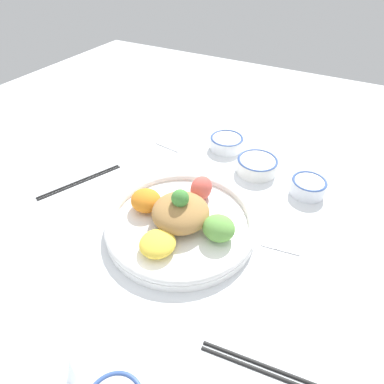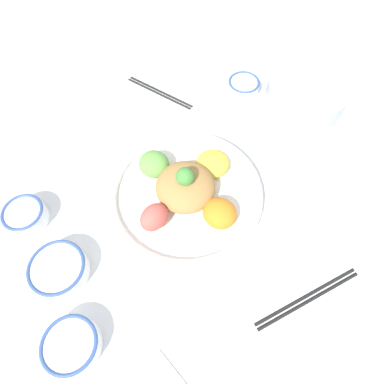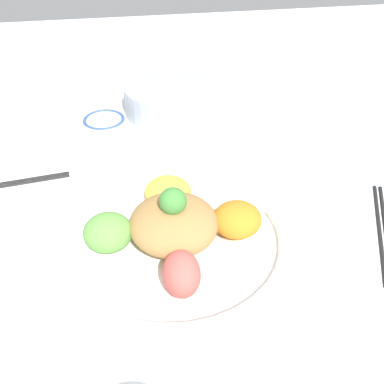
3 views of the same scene
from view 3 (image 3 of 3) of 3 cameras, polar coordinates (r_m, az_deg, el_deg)
The scene contains 6 objects.
ground_plane at distance 0.71m, azimuth -4.89°, elevation -7.36°, with size 2.40×2.40×0.00m, color white.
salad_platter at distance 0.69m, azimuth -2.27°, elevation -5.61°, with size 0.36×0.36×0.12m.
rice_bowl_plain at distance 1.00m, azimuth -11.05°, elevation 8.40°, with size 0.09×0.09×0.03m.
side_serving_bowl at distance 1.07m, azimuth -2.50°, elevation 12.01°, with size 0.22×0.22×0.07m.
chopsticks_pair_near at distance 0.90m, azimuth -22.26°, elevation 1.08°, with size 0.05×0.22×0.01m.
chopsticks_pair_far at distance 0.80m, azimuth 23.10°, elevation -4.47°, with size 0.23×0.11×0.01m.
Camera 3 is at (0.50, -0.02, 0.51)m, focal length 42.00 mm.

